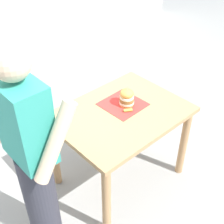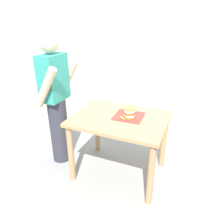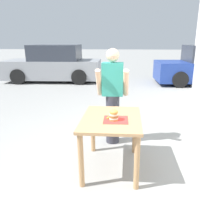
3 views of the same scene
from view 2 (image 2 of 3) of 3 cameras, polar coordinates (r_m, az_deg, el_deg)
The scene contains 6 objects.
ground_plane at distance 2.96m, azimuth 1.85°, elevation -15.25°, with size 80.00×80.00×0.00m, color gray.
patio_table at distance 2.60m, azimuth 2.04°, elevation -4.08°, with size 0.82×1.08×0.79m.
serving_paper at distance 2.56m, azimuth 4.39°, elevation -1.09°, with size 0.34×0.34×0.00m, color red.
sandwich at distance 2.50m, azimuth 4.62°, elevation 0.19°, with size 0.13×0.13×0.19m.
pickle_spear at distance 2.48m, azimuth 2.72°, elevation -1.59°, with size 0.02×0.02×0.07m, color #8EA83D.
diner_across_table at distance 2.85m, azimuth -14.39°, elevation 2.94°, with size 0.55×0.35×1.69m.
Camera 2 is at (-2.13, -0.80, 1.90)m, focal length 35.00 mm.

